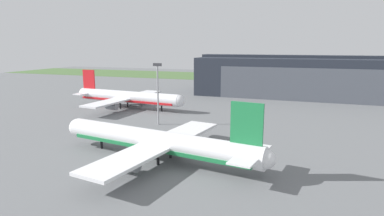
# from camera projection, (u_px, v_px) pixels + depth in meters

# --- Properties ---
(ground_plane) EXTENTS (440.00, 440.00, 0.00)m
(ground_plane) POSITION_uv_depth(u_px,v_px,m) (224.00, 154.00, 65.90)
(ground_plane) COLOR slate
(grass_field_strip) EXTENTS (440.00, 56.00, 0.08)m
(grass_field_strip) POSITION_uv_depth(u_px,v_px,m) (284.00, 79.00, 216.53)
(grass_field_strip) COLOR #4A6B39
(grass_field_strip) RESTS_ON ground_plane
(maintenance_hangar) EXTENTS (103.37, 30.87, 17.86)m
(maintenance_hangar) POSITION_uv_depth(u_px,v_px,m) (318.00, 77.00, 138.55)
(maintenance_hangar) COLOR #232833
(maintenance_hangar) RESTS_ON ground_plane
(airliner_far_right) EXTENTS (44.38, 39.01, 13.12)m
(airliner_far_right) POSITION_uv_depth(u_px,v_px,m) (127.00, 97.00, 113.85)
(airliner_far_right) COLOR silver
(airliner_far_right) RESTS_ON ground_plane
(airliner_near_right) EXTENTS (46.01, 38.15, 12.96)m
(airliner_near_right) POSITION_uv_depth(u_px,v_px,m) (157.00, 142.00, 62.17)
(airliner_near_right) COLOR white
(airliner_near_right) RESTS_ON ground_plane
(apron_light_mast) EXTENTS (2.40, 0.50, 17.25)m
(apron_light_mast) POSITION_uv_depth(u_px,v_px,m) (158.00, 89.00, 89.06)
(apron_light_mast) COLOR #99999E
(apron_light_mast) RESTS_ON ground_plane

